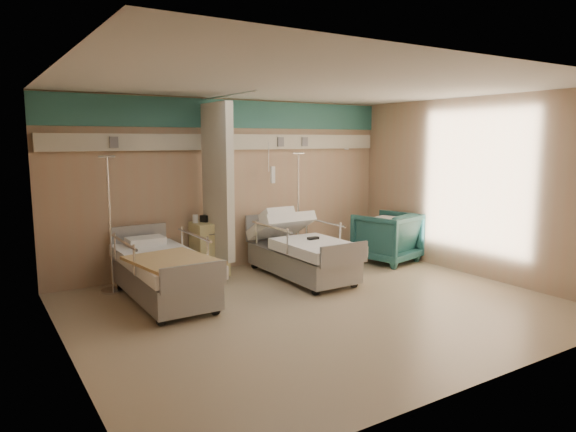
{
  "coord_description": "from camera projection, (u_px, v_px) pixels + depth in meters",
  "views": [
    {
      "loc": [
        -3.74,
        -5.2,
        2.14
      ],
      "look_at": [
        -0.09,
        0.6,
        1.11
      ],
      "focal_mm": 32.0,
      "sensor_mm": 36.0,
      "label": 1
    }
  ],
  "objects": [
    {
      "name": "iv_stand_right",
      "position": [
        298.0,
        240.0,
        8.96
      ],
      "size": [
        0.34,
        0.34,
        1.92
      ],
      "rotation": [
        0.0,
        0.0,
        -0.01
      ],
      "color": "silver",
      "rests_on": "ground"
    },
    {
      "name": "bedside_cabinet",
      "position": [
        209.0,
        249.0,
        8.13
      ],
      "size": [
        0.5,
        0.48,
        0.85
      ],
      "primitive_type": "cube",
      "color": "beige",
      "rests_on": "ground"
    },
    {
      "name": "bed_left",
      "position": [
        164.0,
        278.0,
        6.84
      ],
      "size": [
        1.0,
        2.16,
        0.63
      ],
      "primitive_type": null,
      "color": "white",
      "rests_on": "ground"
    },
    {
      "name": "visitor_armchair",
      "position": [
        387.0,
        237.0,
        9.0
      ],
      "size": [
        1.13,
        1.15,
        0.88
      ],
      "primitive_type": "imported",
      "rotation": [
        0.0,
        0.0,
        3.37
      ],
      "color": "#20504E",
      "rests_on": "ground"
    },
    {
      "name": "white_cup",
      "position": [
        195.0,
        219.0,
        8.01
      ],
      "size": [
        0.11,
        0.11,
        0.13
      ],
      "primitive_type": "cylinder",
      "rotation": [
        0.0,
        0.0,
        0.31
      ],
      "color": "white",
      "rests_on": "bedside_cabinet"
    },
    {
      "name": "ground",
      "position": [
        318.0,
        306.0,
        6.64
      ],
      "size": [
        6.0,
        5.0,
        0.0
      ],
      "primitive_type": "cube",
      "color": "gray",
      "rests_on": "ground"
    },
    {
      "name": "waffle_blanket",
      "position": [
        389.0,
        210.0,
        8.94
      ],
      "size": [
        0.81,
        0.77,
        0.07
      ],
      "primitive_type": "cube",
      "rotation": [
        0.0,
        0.0,
        3.5
      ],
      "color": "white",
      "rests_on": "visitor_armchair"
    },
    {
      "name": "call_remote",
      "position": [
        313.0,
        238.0,
        7.81
      ],
      "size": [
        0.18,
        0.08,
        0.04
      ],
      "primitive_type": "cube",
      "rotation": [
        0.0,
        0.0,
        0.02
      ],
      "color": "black",
      "rests_on": "bed_right"
    },
    {
      "name": "toiletry_bag",
      "position": [
        207.0,
        218.0,
        8.13
      ],
      "size": [
        0.23,
        0.19,
        0.11
      ],
      "primitive_type": "cube",
      "rotation": [
        0.0,
        0.0,
        0.43
      ],
      "color": "black",
      "rests_on": "bedside_cabinet"
    },
    {
      "name": "bed_right",
      "position": [
        301.0,
        258.0,
        8.0
      ],
      "size": [
        1.0,
        2.16,
        0.63
      ],
      "primitive_type": null,
      "color": "white",
      "rests_on": "ground"
    },
    {
      "name": "room_walls",
      "position": [
        306.0,
        161.0,
        6.56
      ],
      "size": [
        6.04,
        5.04,
        2.82
      ],
      "color": "tan",
      "rests_on": "ground"
    },
    {
      "name": "iv_stand_left",
      "position": [
        112.0,
        264.0,
        7.23
      ],
      "size": [
        0.34,
        0.34,
        1.92
      ],
      "rotation": [
        0.0,
        0.0,
        -0.36
      ],
      "color": "silver",
      "rests_on": "ground"
    },
    {
      "name": "tan_blanket",
      "position": [
        173.0,
        260.0,
        6.38
      ],
      "size": [
        1.05,
        1.24,
        0.04
      ],
      "primitive_type": "cube",
      "rotation": [
        0.0,
        0.0,
        0.15
      ],
      "color": "tan",
      "rests_on": "bed_left"
    }
  ]
}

